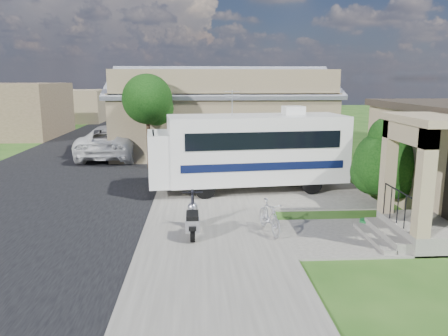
{
  "coord_description": "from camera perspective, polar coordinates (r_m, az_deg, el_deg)",
  "views": [
    {
      "loc": [
        -1.36,
        -12.25,
        4.33
      ],
      "look_at": [
        -0.5,
        2.5,
        1.3
      ],
      "focal_mm": 35.0,
      "sensor_mm": 36.0,
      "label": 1
    }
  ],
  "objects": [
    {
      "name": "street_slab",
      "position": [
        23.49,
        -18.42,
        0.39
      ],
      "size": [
        9.0,
        80.0,
        0.02
      ],
      "primitive_type": "cube",
      "color": "black",
      "rests_on": "ground"
    },
    {
      "name": "distant_bldg_near",
      "position": [
        48.3,
        -19.91,
        7.66
      ],
      "size": [
        8.0,
        7.0,
        3.2
      ],
      "primitive_type": "cube",
      "color": "#7E694E",
      "rests_on": "ground"
    },
    {
      "name": "street_tree_b",
      "position": [
        31.41,
        -7.71,
        9.77
      ],
      "size": [
        2.44,
        2.4,
        4.73
      ],
      "color": "black",
      "rests_on": "ground"
    },
    {
      "name": "van",
      "position": [
        32.4,
        -12.78,
        5.08
      ],
      "size": [
        3.02,
        5.9,
        1.64
      ],
      "primitive_type": "imported",
      "rotation": [
        0.0,
        0.0,
        -0.13
      ],
      "color": "silver",
      "rests_on": "ground"
    },
    {
      "name": "pickup_truck",
      "position": [
        25.36,
        -14.06,
        3.48
      ],
      "size": [
        3.32,
        6.65,
        1.81
      ],
      "primitive_type": "imported",
      "rotation": [
        0.0,
        0.0,
        3.09
      ],
      "color": "silver",
      "rests_on": "ground"
    },
    {
      "name": "garden_hose",
      "position": [
        13.76,
        18.14,
        -6.94
      ],
      "size": [
        0.42,
        0.42,
        0.19
      ],
      "primitive_type": "cylinder",
      "color": "#136128",
      "rests_on": "ground"
    },
    {
      "name": "walk_slab",
      "position": [
        12.81,
        16.97,
        -8.57
      ],
      "size": [
        4.0,
        3.0,
        0.05
      ],
      "primitive_type": "cube",
      "color": "#66625C",
      "rests_on": "ground"
    },
    {
      "name": "ground",
      "position": [
        13.07,
        2.85,
        -7.78
      ],
      "size": [
        120.0,
        120.0,
        0.0
      ],
      "primitive_type": "plane",
      "color": "#204913"
    },
    {
      "name": "street_tree_a",
      "position": [
        21.46,
        -9.69,
        8.54
      ],
      "size": [
        2.44,
        2.4,
        4.58
      ],
      "color": "black",
      "rests_on": "ground"
    },
    {
      "name": "bicycle",
      "position": [
        12.43,
        5.94,
        -6.59
      ],
      "size": [
        0.76,
        1.61,
        0.93
      ],
      "primitive_type": "imported",
      "rotation": [
        0.0,
        0.0,
        0.22
      ],
      "color": "#B3B2BA",
      "rests_on": "ground"
    },
    {
      "name": "scooter",
      "position": [
        12.15,
        -4.13,
        -6.81
      ],
      "size": [
        0.6,
        1.71,
        1.13
      ],
      "rotation": [
        0.0,
        0.0,
        0.01
      ],
      "color": "black",
      "rests_on": "ground"
    },
    {
      "name": "shrub",
      "position": [
        16.01,
        20.63,
        0.95
      ],
      "size": [
        2.52,
        2.4,
        3.09
      ],
      "color": "black",
      "rests_on": "ground"
    },
    {
      "name": "motorhome",
      "position": [
        16.95,
        3.3,
        2.51
      ],
      "size": [
        7.76,
        3.17,
        3.87
      ],
      "rotation": [
        0.0,
        0.0,
        0.11
      ],
      "color": "silver",
      "rests_on": "ground"
    },
    {
      "name": "driveway_slab",
      "position": [
        17.53,
        6.17,
        -2.7
      ],
      "size": [
        7.0,
        6.0,
        0.05
      ],
      "primitive_type": "cube",
      "color": "#66625C",
      "rests_on": "ground"
    },
    {
      "name": "warehouse",
      "position": [
        26.36,
        -0.36,
        6.49
      ],
      "size": [
        12.5,
        8.4,
        5.04
      ],
      "color": "#7E694E",
      "rests_on": "ground"
    },
    {
      "name": "street_tree_c",
      "position": [
        40.39,
        -6.74,
        9.77
      ],
      "size": [
        2.44,
        2.4,
        4.42
      ],
      "color": "black",
      "rests_on": "ground"
    },
    {
      "name": "sidewalk_slab",
      "position": [
        22.67,
        -2.36,
        0.64
      ],
      "size": [
        4.0,
        80.0,
        0.06
      ],
      "primitive_type": "cube",
      "color": "#66625C",
      "rests_on": "ground"
    }
  ]
}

